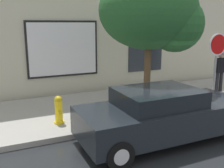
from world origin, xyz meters
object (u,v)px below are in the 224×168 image
at_px(pedestrian_with_umbrella, 224,54).
at_px(parked_car, 163,115).
at_px(stop_sign, 217,55).
at_px(street_tree, 155,14).
at_px(fire_hydrant, 59,110).

bearing_deg(pedestrian_with_umbrella, parked_car, -151.28).
bearing_deg(pedestrian_with_umbrella, stop_sign, -143.36).
height_order(pedestrian_with_umbrella, stop_sign, stop_sign).
distance_m(parked_car, street_tree, 3.27).
height_order(fire_hydrant, pedestrian_with_umbrella, pedestrian_with_umbrella).
bearing_deg(street_tree, parked_car, -114.48).
height_order(fire_hydrant, stop_sign, stop_sign).
bearing_deg(stop_sign, pedestrian_with_umbrella, 36.64).
distance_m(pedestrian_with_umbrella, street_tree, 4.50).
xyz_separation_m(parked_car, street_tree, (0.82, 1.80, 2.60)).
bearing_deg(stop_sign, street_tree, 167.67).
relative_size(fire_hydrant, street_tree, 0.19).
height_order(parked_car, street_tree, street_tree).
relative_size(parked_car, fire_hydrant, 5.47).
bearing_deg(street_tree, pedestrian_with_umbrella, 12.39).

